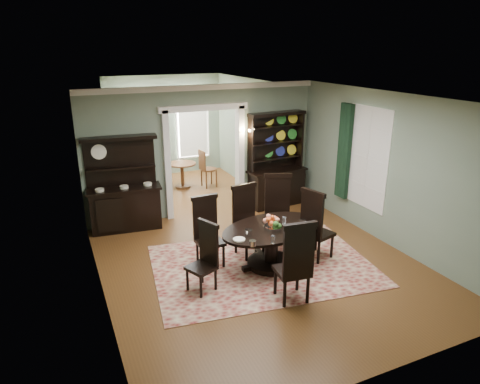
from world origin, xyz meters
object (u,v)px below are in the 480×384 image
object	(u,v)px
welsh_dresser	(276,172)
parlor_table	(182,172)
dining_table	(271,239)
sideboard	(124,198)

from	to	relation	value
welsh_dresser	parlor_table	world-z (taller)	welsh_dresser
dining_table	sideboard	bearing A→B (deg)	116.14
dining_table	welsh_dresser	world-z (taller)	welsh_dresser
dining_table	sideboard	distance (m)	3.50
parlor_table	sideboard	bearing A→B (deg)	-131.33
dining_table	sideboard	xyz separation A→B (m)	(-2.09, 2.80, 0.18)
sideboard	parlor_table	distance (m)	2.97
welsh_dresser	parlor_table	bearing A→B (deg)	123.05
dining_table	welsh_dresser	distance (m)	3.24
parlor_table	welsh_dresser	bearing A→B (deg)	-51.99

